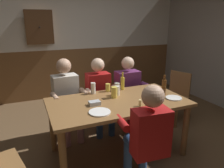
{
  "coord_description": "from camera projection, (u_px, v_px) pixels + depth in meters",
  "views": [
    {
      "loc": [
        -1.07,
        -2.35,
        1.76
      ],
      "look_at": [
        0.0,
        0.18,
        0.94
      ],
      "focal_mm": 34.04,
      "sensor_mm": 36.0,
      "label": 1
    }
  ],
  "objects": [
    {
      "name": "ground_plane",
      "position": [
        117.0,
        151.0,
        2.99
      ],
      "size": [
        6.44,
        6.44,
        0.0
      ],
      "primitive_type": "plane",
      "color": "brown"
    },
    {
      "name": "back_wall_upper",
      "position": [
        70.0,
        14.0,
        4.75
      ],
      "size": [
        5.37,
        0.12,
        1.54
      ],
      "primitive_type": "cube",
      "color": "silver"
    },
    {
      "name": "back_wall_wainscot",
      "position": [
        73.0,
        72.0,
        5.13
      ],
      "size": [
        5.37,
        0.12,
        1.12
      ],
      "primitive_type": "cube",
      "color": "brown",
      "rests_on": "ground_plane"
    },
    {
      "name": "dining_table",
      "position": [
        118.0,
        108.0,
        2.78
      ],
      "size": [
        1.77,
        0.95,
        0.77
      ],
      "color": "brown",
      "rests_on": "ground_plane"
    },
    {
      "name": "person_0",
      "position": [
        67.0,
        95.0,
        3.2
      ],
      "size": [
        0.53,
        0.54,
        1.23
      ],
      "rotation": [
        0.0,
        0.0,
        3.22
      ],
      "color": "silver",
      "rests_on": "ground_plane"
    },
    {
      "name": "person_1",
      "position": [
        100.0,
        92.0,
        3.4
      ],
      "size": [
        0.51,
        0.51,
        1.2
      ],
      "rotation": [
        0.0,
        0.0,
        3.14
      ],
      "color": "#AD1919",
      "rests_on": "ground_plane"
    },
    {
      "name": "person_2",
      "position": [
        129.0,
        88.0,
        3.6
      ],
      "size": [
        0.55,
        0.52,
        1.18
      ],
      "rotation": [
        0.0,
        0.0,
        3.15
      ],
      "color": "#6B2D66",
      "rests_on": "ground_plane"
    },
    {
      "name": "person_3",
      "position": [
        147.0,
        133.0,
        2.16
      ],
      "size": [
        0.53,
        0.53,
        1.2
      ],
      "rotation": [
        0.0,
        0.0,
        -0.09
      ],
      "color": "#AD1919",
      "rests_on": "ground_plane"
    },
    {
      "name": "chair_empty_near_right",
      "position": [
        176.0,
        95.0,
        3.82
      ],
      "size": [
        0.57,
        0.57,
        0.88
      ],
      "rotation": [
        0.0,
        0.0,
        -4.34
      ],
      "color": "brown",
      "rests_on": "ground_plane"
    },
    {
      "name": "table_candle",
      "position": [
        140.0,
        103.0,
        2.56
      ],
      "size": [
        0.04,
        0.04,
        0.08
      ],
      "primitive_type": "cylinder",
      "color": "#F9E08C",
      "rests_on": "dining_table"
    },
    {
      "name": "condiment_caddy",
      "position": [
        94.0,
        103.0,
        2.6
      ],
      "size": [
        0.14,
        0.1,
        0.05
      ],
      "primitive_type": "cube",
      "color": "#B2B7BC",
      "rests_on": "dining_table"
    },
    {
      "name": "plate_0",
      "position": [
        174.0,
        98.0,
        2.82
      ],
      "size": [
        0.21,
        0.21,
        0.01
      ],
      "primitive_type": "cylinder",
      "color": "white",
      "rests_on": "dining_table"
    },
    {
      "name": "plate_1",
      "position": [
        100.0,
        112.0,
        2.39
      ],
      "size": [
        0.25,
        0.25,
        0.01
      ],
      "primitive_type": "cylinder",
      "color": "white",
      "rests_on": "dining_table"
    },
    {
      "name": "bottle_0",
      "position": [
        122.0,
        83.0,
        3.16
      ],
      "size": [
        0.06,
        0.06,
        0.27
      ],
      "color": "gold",
      "rests_on": "dining_table"
    },
    {
      "name": "bottle_1",
      "position": [
        164.0,
        87.0,
        2.94
      ],
      "size": [
        0.06,
        0.06,
        0.28
      ],
      "color": "#593314",
      "rests_on": "dining_table"
    },
    {
      "name": "pint_glass_0",
      "position": [
        117.0,
        91.0,
        2.93
      ],
      "size": [
        0.08,
        0.08,
        0.13
      ],
      "primitive_type": "cylinder",
      "color": "white",
      "rests_on": "dining_table"
    },
    {
      "name": "pint_glass_1",
      "position": [
        114.0,
        92.0,
        2.84
      ],
      "size": [
        0.08,
        0.08,
        0.15
      ],
      "primitive_type": "cylinder",
      "color": "#E5C64C",
      "rests_on": "dining_table"
    },
    {
      "name": "pint_glass_2",
      "position": [
        93.0,
        88.0,
        2.99
      ],
      "size": [
        0.07,
        0.07,
        0.16
      ],
      "primitive_type": "cylinder",
      "color": "white",
      "rests_on": "dining_table"
    },
    {
      "name": "pint_glass_3",
      "position": [
        149.0,
        103.0,
        2.53
      ],
      "size": [
        0.08,
        0.08,
        0.11
      ],
      "primitive_type": "cylinder",
      "color": "gold",
      "rests_on": "dining_table"
    },
    {
      "name": "pint_glass_4",
      "position": [
        117.0,
        87.0,
        3.13
      ],
      "size": [
        0.08,
        0.08,
        0.12
      ],
      "primitive_type": "cylinder",
      "color": "white",
      "rests_on": "dining_table"
    },
    {
      "name": "pint_glass_5",
      "position": [
        108.0,
        88.0,
        3.09
      ],
      "size": [
        0.07,
        0.07,
        0.12
      ],
      "primitive_type": "cylinder",
      "color": "#E5C64C",
      "rests_on": "dining_table"
    },
    {
      "name": "wall_dart_cabinet",
      "position": [
        39.0,
        27.0,
        4.45
      ],
      "size": [
        0.56,
        0.15,
        0.7
      ],
      "color": "brown"
    }
  ]
}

